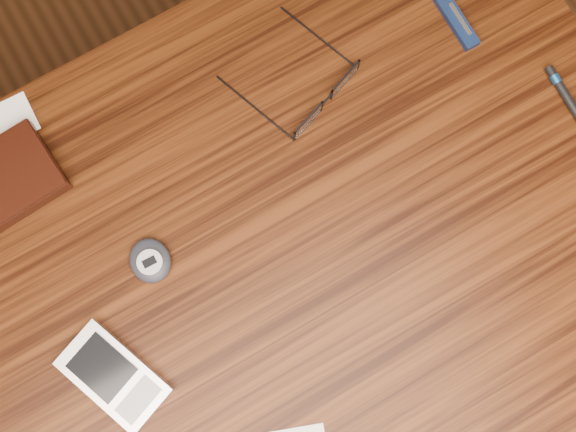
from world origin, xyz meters
name	(u,v)px	position (x,y,z in m)	size (l,w,h in m)	color
ground	(278,304)	(0.00, 0.00, 0.00)	(3.80, 3.80, 0.00)	#472814
desk	(271,273)	(0.00, 0.00, 0.65)	(1.00, 0.70, 0.75)	#3A1A09
wallet_and_card	(7,178)	(-0.22, 0.25, 0.76)	(0.13, 0.15, 0.03)	black
eyeglasses	(322,97)	(0.16, 0.15, 0.76)	(0.16, 0.16, 0.03)	black
pda_phone	(114,376)	(-0.22, -0.03, 0.76)	(0.11, 0.14, 0.02)	silver
pedometer	(150,261)	(-0.12, 0.07, 0.76)	(0.05, 0.06, 0.02)	#23242D
pocket_knife	(455,19)	(0.36, 0.15, 0.76)	(0.02, 0.09, 0.01)	#0E1939
black_blue_pen	(564,93)	(0.43, 0.00, 0.76)	(0.01, 0.08, 0.01)	black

